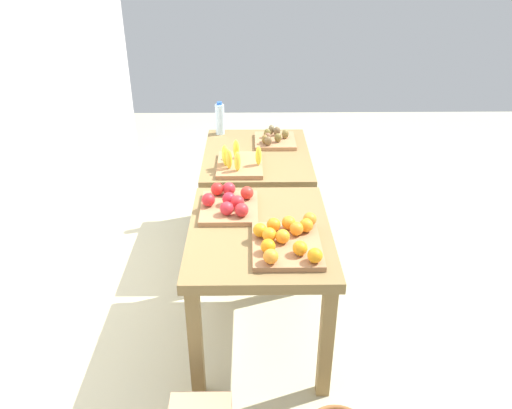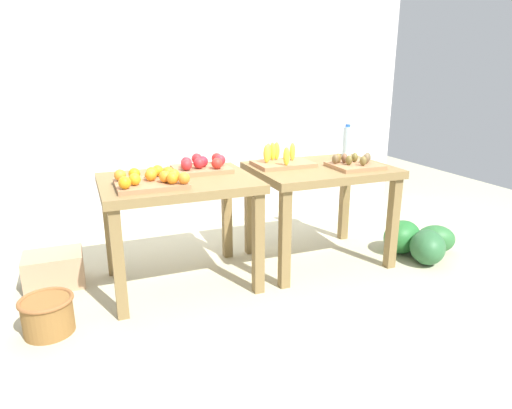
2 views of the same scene
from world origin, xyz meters
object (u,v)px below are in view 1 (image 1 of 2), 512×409
at_px(display_table_left, 260,246).
at_px(orange_bin, 287,240).
at_px(display_table_right, 257,167).
at_px(watermelon_pile, 282,183).
at_px(kiwi_bin, 274,139).
at_px(water_bottle, 220,119).
at_px(apple_bin, 229,203).
at_px(banana_crate, 239,162).

distance_m(display_table_left, orange_bin, 0.29).
relative_size(display_table_left, display_table_right, 1.00).
bearing_deg(watermelon_pile, display_table_right, 162.73).
bearing_deg(display_table_left, kiwi_bin, -6.11).
bearing_deg(water_bottle, display_table_left, -169.08).
distance_m(orange_bin, apple_bin, 0.52).
distance_m(display_table_left, water_bottle, 1.59).
xyz_separation_m(banana_crate, watermelon_pile, (1.10, -0.39, -0.69)).
xyz_separation_m(display_table_left, orange_bin, (-0.19, -0.14, 0.16)).
relative_size(banana_crate, water_bottle, 1.63).
bearing_deg(kiwi_bin, watermelon_pile, -10.46).
xyz_separation_m(orange_bin, banana_crate, (1.04, 0.27, -0.00)).
relative_size(kiwi_bin, watermelon_pile, 0.53).
xyz_separation_m(display_table_left, water_bottle, (1.54, 0.30, 0.24)).
bearing_deg(water_bottle, banana_crate, -166.72).
bearing_deg(display_table_left, water_bottle, 10.92).
bearing_deg(banana_crate, kiwi_bin, -29.66).
bearing_deg(apple_bin, water_bottle, 5.25).
bearing_deg(water_bottle, display_table_right, -144.85).
bearing_deg(orange_bin, display_table_left, 35.65).
height_order(display_table_right, kiwi_bin, kiwi_bin).
height_order(orange_bin, apple_bin, apple_bin).
height_order(water_bottle, watermelon_pile, water_bottle).
relative_size(display_table_left, kiwi_bin, 2.89).
bearing_deg(kiwi_bin, water_bottle, 63.84).
height_order(display_table_left, watermelon_pile, display_table_left).
distance_m(orange_bin, banana_crate, 1.07).
distance_m(display_table_right, banana_crate, 0.34).
bearing_deg(orange_bin, apple_bin, 37.00).
height_order(display_table_right, watermelon_pile, display_table_right).
bearing_deg(watermelon_pile, water_bottle, 125.88).
distance_m(display_table_right, orange_bin, 1.33).
bearing_deg(apple_bin, display_table_right, -11.14).
xyz_separation_m(display_table_right, water_bottle, (0.42, 0.30, 0.24)).
distance_m(kiwi_bin, water_bottle, 0.50).
bearing_deg(apple_bin, display_table_left, -141.87).
height_order(apple_bin, banana_crate, banana_crate).
xyz_separation_m(orange_bin, water_bottle, (1.74, 0.44, 0.08)).
bearing_deg(apple_bin, kiwi_bin, -16.11).
distance_m(orange_bin, water_bottle, 1.79).
relative_size(display_table_left, apple_bin, 2.60).
bearing_deg(watermelon_pile, kiwi_bin, 169.54).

